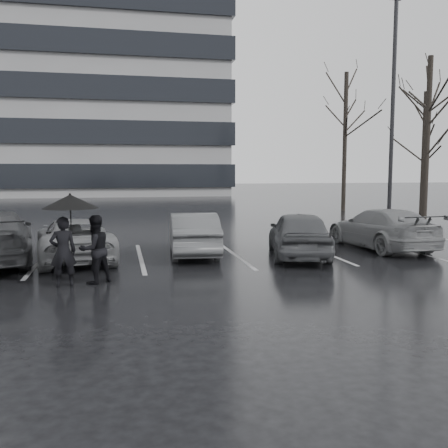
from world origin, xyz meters
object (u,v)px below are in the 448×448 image
car_west_a (193,234)px  pedestrian_right (95,249)px  car_main (299,234)px  car_west_b (75,239)px  tree_ne (424,153)px  tree_east (427,140)px  tree_north (345,142)px  pedestrian_left (63,252)px  lamp_post (392,124)px  car_east (381,229)px

car_west_a → pedestrian_right: (-2.73, -3.33, 0.13)m
car_main → car_west_b: size_ratio=0.94×
car_west_a → car_west_b: (-3.42, -0.27, -0.04)m
pedestrian_right → tree_ne: size_ratio=0.22×
pedestrian_right → tree_east: (15.34, 10.58, 3.23)m
tree_ne → tree_north: 4.67m
pedestrian_right → tree_ne: (17.84, 14.58, 2.73)m
pedestrian_left → tree_north: bearing=-139.4°
tree_ne → lamp_post: bearing=-133.0°
car_east → tree_north: bearing=-115.3°
car_west_a → lamp_post: bearing=-146.9°
car_east → pedestrian_left: pedestrian_left is taller
tree_east → pedestrian_right: bearing=-145.4°
pedestrian_right → lamp_post: (12.26, 8.59, 3.78)m
lamp_post → tree_ne: (5.58, 5.99, -1.05)m
car_west_b → pedestrian_left: (0.03, -3.25, 0.17)m
pedestrian_right → tree_north: tree_north is taller
car_east → pedestrian_right: bearing=15.6°
car_main → car_west_b: car_main is taller
car_west_b → tree_east: size_ratio=0.54×
car_main → car_west_a: size_ratio=1.04×
car_east → tree_north: 15.79m
car_main → tree_ne: (12.13, 12.29, 2.82)m
tree_ne → tree_north: size_ratio=0.82×
car_main → pedestrian_left: (-6.36, -2.48, 0.09)m
car_west_a → tree_ne: (15.11, 11.25, 2.86)m
car_west_b → tree_north: tree_north is taller
car_main → car_west_a: bearing=-5.4°
car_west_a → lamp_post: (9.53, 5.26, 3.91)m
car_west_a → tree_ne: size_ratio=0.55×
pedestrian_right → tree_east: size_ratio=0.19×
pedestrian_left → lamp_post: lamp_post is taller
pedestrian_left → pedestrian_right: size_ratio=1.00×
car_west_a → tree_east: tree_east is taller
car_west_b → pedestrian_left: 3.25m
car_main → pedestrian_right: pedestrian_right is taller
car_east → lamp_post: 7.46m
pedestrian_right → pedestrian_left: bearing=-17.8°
car_main → tree_ne: tree_ne is taller
pedestrian_left → car_main: bearing=-167.9°
car_west_b → pedestrian_left: size_ratio=2.78×
car_west_a → tree_east: 14.93m
pedestrian_left → lamp_post: size_ratio=0.15×
car_main → car_west_b: 6.44m
tree_east → tree_north: size_ratio=0.94×
car_west_a → pedestrian_left: (-3.39, -3.52, 0.13)m
car_west_a → car_west_b: size_ratio=0.90×
car_east → tree_north: size_ratio=0.53×
pedestrian_left → lamp_post: 16.07m
car_west_a → tree_north: tree_north is taller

